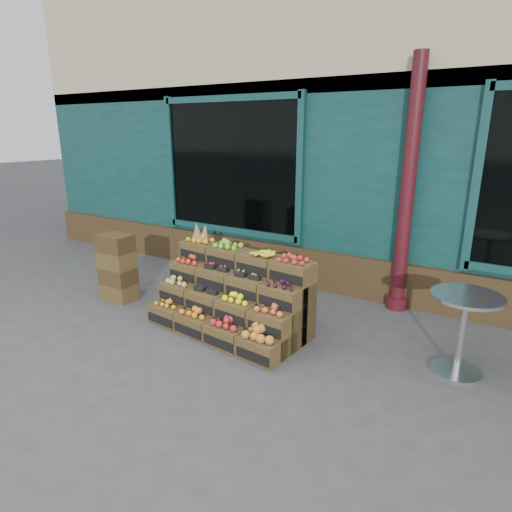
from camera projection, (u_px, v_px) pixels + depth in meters
The scene contains 6 objects.
ground at pixel (238, 347), 4.75m from camera, with size 60.00×60.00×0.00m, color #3E3E41.
shop_facade at pixel (386, 125), 8.22m from camera, with size 12.00×6.24×4.80m.
crate_display at pixel (232, 299), 5.14m from camera, with size 1.97×1.10×1.18m.
spare_crates at pixel (117, 268), 5.97m from camera, with size 0.47×0.33×0.94m.
bistro_table at pixel (463, 325), 4.11m from camera, with size 0.66×0.66×0.83m.
shopkeeper at pixel (274, 207), 7.28m from camera, with size 0.77×0.51×2.11m, color #1A5D31.
Camera 1 is at (2.43, -3.51, 2.32)m, focal length 30.00 mm.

